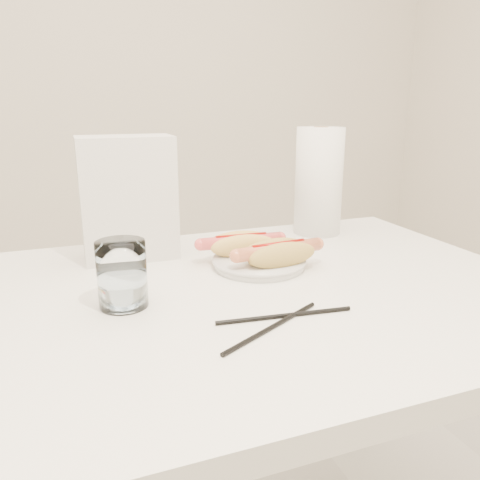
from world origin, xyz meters
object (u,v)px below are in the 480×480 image
object	(u,v)px
plate	(259,264)
hotdog_left	(241,244)
hotdog_right	(278,253)
table	(230,320)
napkin_box	(128,198)
water_glass	(122,274)
paper_towel_roll	(319,181)

from	to	relation	value
plate	hotdog_left	world-z (taller)	hotdog_left
hotdog_right	table	bearing A→B (deg)	-159.97
table	hotdog_right	world-z (taller)	hotdog_right
table	napkin_box	xyz separation A→B (m)	(-0.14, 0.26, 0.19)
hotdog_left	water_glass	xyz separation A→B (m)	(-0.27, -0.15, 0.02)
plate	hotdog_left	bearing A→B (deg)	113.61
table	hotdog_right	bearing A→B (deg)	25.10
plate	paper_towel_roll	bearing A→B (deg)	39.08
hotdog_left	paper_towel_roll	size ratio (longest dim) A/B	0.66
hotdog_left	water_glass	distance (m)	0.31
table	paper_towel_roll	size ratio (longest dim) A/B	4.40
plate	hotdog_left	size ratio (longest dim) A/B	1.05
hotdog_left	hotdog_right	bearing A→B (deg)	-58.94
hotdog_left	plate	bearing A→B (deg)	-62.91
plate	paper_towel_roll	distance (m)	0.35
plate	water_glass	distance (m)	0.31
hotdog_right	napkin_box	world-z (taller)	napkin_box
water_glass	napkin_box	bearing A→B (deg)	79.09
table	napkin_box	distance (m)	0.36
napkin_box	water_glass	bearing A→B (deg)	-100.16
table	hotdog_right	size ratio (longest dim) A/B	6.36
napkin_box	hotdog_left	bearing A→B (deg)	-27.44
plate	hotdog_right	distance (m)	0.06
paper_towel_roll	table	bearing A→B (deg)	-139.24
plate	hotdog_right	xyz separation A→B (m)	(0.03, -0.04, 0.03)
hotdog_right	paper_towel_roll	size ratio (longest dim) A/B	0.69
plate	hotdog_left	distance (m)	0.06
table	water_glass	world-z (taller)	water_glass
napkin_box	paper_towel_roll	size ratio (longest dim) A/B	0.97
water_glass	table	bearing A→B (deg)	0.77
table	plate	bearing A→B (deg)	44.61
hotdog_left	paper_towel_roll	world-z (taller)	paper_towel_roll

